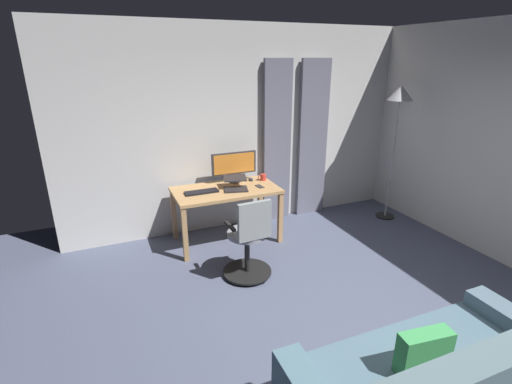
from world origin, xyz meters
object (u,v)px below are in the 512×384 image
desk (226,196)px  cell_phone_by_monitor (260,186)px  computer_monitor (234,164)px  floor_lamp (399,105)px  laptop (235,185)px  mug_tea (263,177)px  office_chair (249,241)px  computer_keyboard (202,192)px  computer_mouse (251,179)px

desk → cell_phone_by_monitor: (-0.44, 0.10, 0.10)m
computer_monitor → floor_lamp: floor_lamp is taller
laptop → mug_tea: bearing=-144.3°
office_chair → computer_keyboard: size_ratio=2.27×
office_chair → computer_monitor: (-0.28, -1.23, 0.53)m
laptop → cell_phone_by_monitor: size_ratio=2.78×
laptop → floor_lamp: floor_lamp is taller
laptop → floor_lamp: 2.61m
floor_lamp → computer_keyboard: bearing=-4.0°
office_chair → laptop: 1.00m
floor_lamp → office_chair: bearing=16.0°
cell_phone_by_monitor → computer_keyboard: bearing=-13.3°
mug_tea → floor_lamp: bearing=169.3°
floor_lamp → laptop: bearing=-4.1°
office_chair → floor_lamp: bearing=13.2°
office_chair → computer_monitor: bearing=74.5°
cell_phone_by_monitor → office_chair: bearing=52.2°
mug_tea → floor_lamp: size_ratio=0.06×
laptop → office_chair: bearing=92.9°
computer_mouse → cell_phone_by_monitor: 0.29m
office_chair → computer_keyboard: bearing=103.0°
office_chair → laptop: (-0.18, -0.92, 0.34)m
computer_monitor → computer_mouse: 0.32m
computer_mouse → office_chair: bearing=66.8°
computer_mouse → computer_keyboard: bearing=15.8°
laptop → cell_phone_by_monitor: laptop is taller
computer_keyboard → cell_phone_by_monitor: bearing=174.5°
laptop → cell_phone_by_monitor: bearing=-174.1°
laptop → computer_keyboard: bearing=10.3°
office_chair → laptop: bearing=76.1°
computer_keyboard → computer_mouse: computer_mouse is taller
computer_monitor → laptop: bearing=72.6°
office_chair → floor_lamp: floor_lamp is taller
computer_monitor → mug_tea: size_ratio=5.01×
office_chair → floor_lamp: (-2.61, -0.75, 1.27)m
computer_mouse → mug_tea: (-0.16, 0.05, 0.03)m
office_chair → computer_keyboard: 1.03m
computer_mouse → floor_lamp: bearing=168.7°
floor_lamp → computer_mouse: bearing=-11.3°
computer_monitor → mug_tea: bearing=163.8°
computer_monitor → office_chair: bearing=77.3°
computer_keyboard → laptop: (-0.45, 0.03, 0.04)m
office_chair → computer_mouse: 1.31m
desk → computer_mouse: computer_mouse is taller
computer_monitor → computer_keyboard: (0.54, 0.28, -0.23)m
office_chair → computer_mouse: bearing=64.0°
computer_monitor → computer_keyboard: size_ratio=1.48×
computer_monitor → cell_phone_by_monitor: size_ratio=4.40×
computer_keyboard → floor_lamp: size_ratio=0.21×
cell_phone_by_monitor → computer_mouse: bearing=-96.9°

